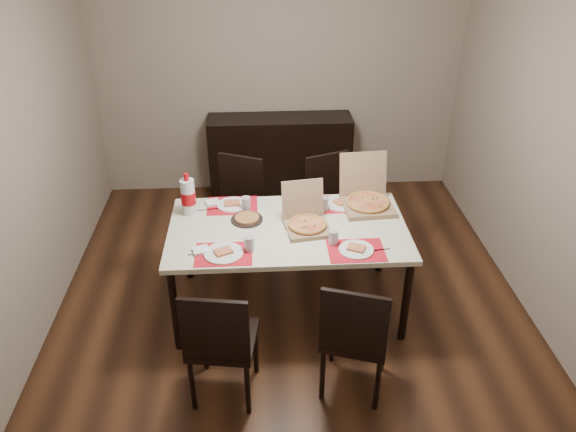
# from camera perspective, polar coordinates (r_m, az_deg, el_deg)

# --- Properties ---
(ground) EXTENTS (3.80, 4.00, 0.02)m
(ground) POSITION_cam_1_polar(r_m,az_deg,el_deg) (4.79, 0.25, -8.06)
(ground) COLOR #412414
(ground) RESTS_ON ground
(room_walls) EXTENTS (3.84, 4.02, 2.62)m
(room_walls) POSITION_cam_1_polar(r_m,az_deg,el_deg) (4.35, -0.07, 13.96)
(room_walls) COLOR gray
(room_walls) RESTS_ON ground
(sideboard) EXTENTS (1.50, 0.40, 0.90)m
(sideboard) POSITION_cam_1_polar(r_m,az_deg,el_deg) (6.07, -0.80, 5.97)
(sideboard) COLOR black
(sideboard) RESTS_ON ground
(dining_table) EXTENTS (1.80, 1.00, 0.75)m
(dining_table) POSITION_cam_1_polar(r_m,az_deg,el_deg) (4.27, -0.00, -1.92)
(dining_table) COLOR beige
(dining_table) RESTS_ON ground
(chair_near_left) EXTENTS (0.48, 0.48, 0.93)m
(chair_near_left) POSITION_cam_1_polar(r_m,az_deg,el_deg) (3.64, -6.90, -12.45)
(chair_near_left) COLOR black
(chair_near_left) RESTS_ON ground
(chair_near_right) EXTENTS (0.53, 0.53, 0.93)m
(chair_near_right) POSITION_cam_1_polar(r_m,az_deg,el_deg) (3.68, 6.81, -11.85)
(chair_near_right) COLOR black
(chair_near_right) RESTS_ON ground
(chair_far_left) EXTENTS (0.55, 0.55, 0.93)m
(chair_far_left) POSITION_cam_1_polar(r_m,az_deg,el_deg) (5.06, -5.23, 1.25)
(chair_far_left) COLOR black
(chair_far_left) RESTS_ON ground
(chair_far_right) EXTENTS (0.54, 0.54, 0.93)m
(chair_far_right) POSITION_cam_1_polar(r_m,az_deg,el_deg) (5.09, 4.48, 1.50)
(chair_far_right) COLOR black
(chair_far_right) RESTS_ON ground
(setting_near_left) EXTENTS (0.47, 0.30, 0.11)m
(setting_near_left) POSITION_cam_1_polar(r_m,az_deg,el_deg) (3.96, -6.19, -3.53)
(setting_near_left) COLOR red
(setting_near_left) RESTS_ON dining_table
(setting_near_right) EXTENTS (0.45, 0.30, 0.11)m
(setting_near_right) POSITION_cam_1_polar(r_m,az_deg,el_deg) (4.01, 6.31, -3.07)
(setting_near_right) COLOR red
(setting_near_right) RESTS_ON dining_table
(setting_far_left) EXTENTS (0.49, 0.30, 0.11)m
(setting_far_left) POSITION_cam_1_polar(r_m,az_deg,el_deg) (4.52, -5.55, 1.20)
(setting_far_left) COLOR red
(setting_far_left) RESTS_ON dining_table
(setting_far_right) EXTENTS (0.46, 0.30, 0.11)m
(setting_far_right) POSITION_cam_1_polar(r_m,az_deg,el_deg) (4.53, 5.02, 1.29)
(setting_far_right) COLOR red
(setting_far_right) RESTS_ON dining_table
(napkin_loose) EXTENTS (0.15, 0.15, 0.02)m
(napkin_loose) POSITION_cam_1_polar(r_m,az_deg,el_deg) (4.14, 0.78, -1.85)
(napkin_loose) COLOR white
(napkin_loose) RESTS_ON dining_table
(pizza_box_center) EXTENTS (0.37, 0.40, 0.32)m
(pizza_box_center) POSITION_cam_1_polar(r_m,az_deg,el_deg) (4.21, 1.88, -0.54)
(pizza_box_center) COLOR #8A6D50
(pizza_box_center) RESTS_ON dining_table
(pizza_box_right) EXTENTS (0.41, 0.45, 0.39)m
(pizza_box_right) POSITION_cam_1_polar(r_m,az_deg,el_deg) (4.54, 7.99, 1.68)
(pizza_box_right) COLOR #8A6D50
(pizza_box_right) RESTS_ON dining_table
(faina_plate) EXTENTS (0.25, 0.25, 0.03)m
(faina_plate) POSITION_cam_1_polar(r_m,az_deg,el_deg) (4.33, -4.19, -0.29)
(faina_plate) COLOR black
(faina_plate) RESTS_ON dining_table
(dip_bowl) EXTENTS (0.15, 0.15, 0.03)m
(dip_bowl) POSITION_cam_1_polar(r_m,az_deg,el_deg) (4.40, 0.39, 0.35)
(dip_bowl) COLOR white
(dip_bowl) RESTS_ON dining_table
(soda_bottle) EXTENTS (0.12, 0.12, 0.34)m
(soda_bottle) POSITION_cam_1_polar(r_m,az_deg,el_deg) (4.42, -10.10, 1.94)
(soda_bottle) COLOR silver
(soda_bottle) RESTS_ON dining_table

